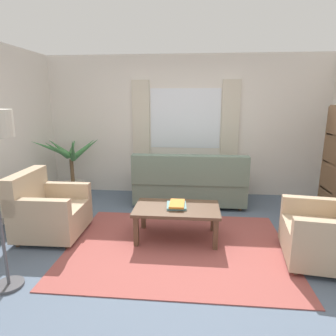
{
  "coord_description": "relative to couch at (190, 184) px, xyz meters",
  "views": [
    {
      "loc": [
        0.19,
        -3.31,
        1.81
      ],
      "look_at": [
        -0.18,
        0.7,
        0.85
      ],
      "focal_mm": 31.09,
      "sensor_mm": 36.0,
      "label": 1
    }
  ],
  "objects": [
    {
      "name": "wall_back",
      "position": [
        -0.11,
        0.7,
        0.93
      ],
      "size": [
        5.32,
        0.12,
        2.6
      ],
      "primitive_type": "cube",
      "color": "silver",
      "rests_on": "ground_plane"
    },
    {
      "name": "area_rug",
      "position": [
        -0.11,
        -1.56,
        -0.36
      ],
      "size": [
        2.71,
        2.04,
        0.01
      ],
      "primitive_type": "cube",
      "color": "#9E4C47",
      "rests_on": "ground_plane"
    },
    {
      "name": "potted_plant",
      "position": [
        -2.21,
        0.19,
        0.18
      ],
      "size": [
        1.14,
        1.15,
        1.2
      ],
      "color": "#B7B2A8",
      "rests_on": "ground_plane"
    },
    {
      "name": "ground_plane",
      "position": [
        -0.11,
        -1.56,
        -0.37
      ],
      "size": [
        6.24,
        6.24,
        0.0
      ],
      "primitive_type": "plane",
      "color": "slate"
    },
    {
      "name": "armchair_left",
      "position": [
        -1.87,
        -1.39,
        -0.01
      ],
      "size": [
        0.84,
        0.86,
        0.88
      ],
      "rotation": [
        0.0,
        0.0,
        1.59
      ],
      "color": "tan",
      "rests_on": "ground_plane"
    },
    {
      "name": "armchair_right",
      "position": [
        1.59,
        -1.75,
        -0.01
      ],
      "size": [
        0.92,
        0.94,
        0.88
      ],
      "rotation": [
        0.0,
        0.0,
        -1.7
      ],
      "color": "tan",
      "rests_on": "ground_plane"
    },
    {
      "name": "book_stack_on_table",
      "position": [
        -0.14,
        -1.32,
        0.1
      ],
      "size": [
        0.27,
        0.32,
        0.06
      ],
      "color": "#5B8E93",
      "rests_on": "coffee_table"
    },
    {
      "name": "coffee_table",
      "position": [
        -0.14,
        -1.33,
        0.01
      ],
      "size": [
        1.1,
        0.64,
        0.44
      ],
      "color": "brown",
      "rests_on": "ground_plane"
    },
    {
      "name": "window_with_curtains",
      "position": [
        -0.11,
        0.61,
        1.08
      ],
      "size": [
        1.98,
        0.07,
        1.4
      ],
      "color": "white"
    },
    {
      "name": "couch",
      "position": [
        0.0,
        0.0,
        0.0
      ],
      "size": [
        1.9,
        0.82,
        0.92
      ],
      "rotation": [
        0.0,
        0.0,
        3.14
      ],
      "color": "slate",
      "rests_on": "ground_plane"
    }
  ]
}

